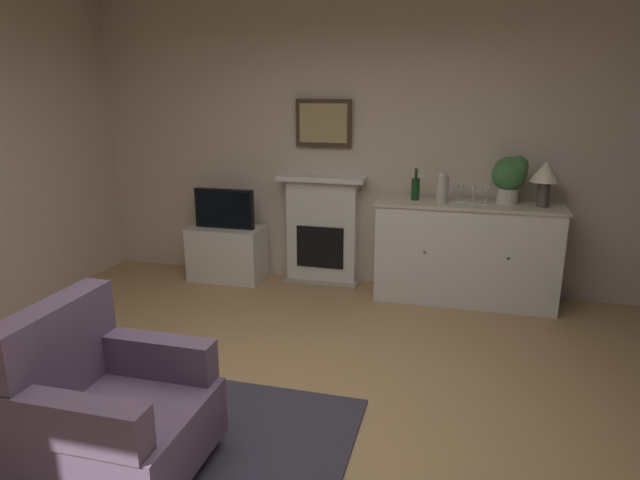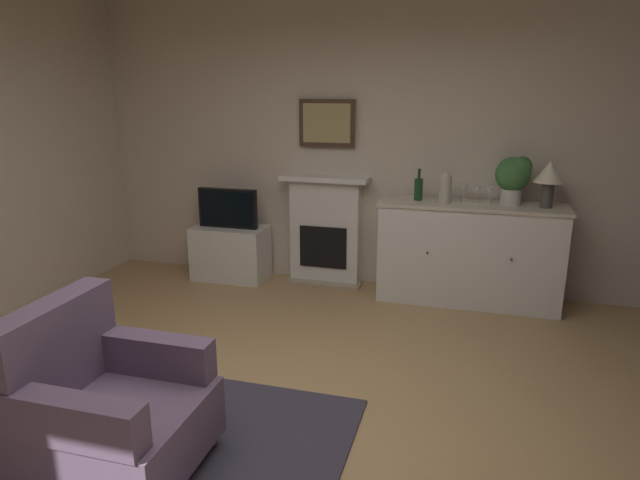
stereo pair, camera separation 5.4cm
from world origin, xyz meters
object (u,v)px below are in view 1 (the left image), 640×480
(wine_glass_left, at_px, (461,188))
(vase_decorative, at_px, (442,187))
(sideboard_cabinet, at_px, (465,253))
(wine_bottle, at_px, (415,188))
(framed_picture, at_px, (323,123))
(potted_plant_small, at_px, (510,175))
(table_lamp, at_px, (546,175))
(tv_set, at_px, (224,209))
(tv_cabinet, at_px, (227,253))
(wine_glass_center, at_px, (474,190))
(armchair, at_px, (108,410))
(fireplace_unit, at_px, (322,230))
(wine_glass_right, at_px, (487,191))

(wine_glass_left, relative_size, vase_decorative, 0.59)
(sideboard_cabinet, bearing_deg, wine_bottle, 177.73)
(framed_picture, distance_m, potted_plant_small, 1.79)
(table_lamp, bearing_deg, tv_set, -179.84)
(wine_bottle, bearing_deg, tv_set, -179.17)
(wine_bottle, bearing_deg, tv_cabinet, -179.88)
(wine_glass_center, xyz_separation_m, armchair, (-1.73, -2.94, -0.67))
(framed_picture, relative_size, wine_glass_left, 3.33)
(framed_picture, relative_size, tv_cabinet, 0.73)
(wine_glass_center, xyz_separation_m, tv_cabinet, (-2.41, 0.02, -0.78))
(framed_picture, height_order, wine_bottle, framed_picture)
(tv_set, bearing_deg, table_lamp, 0.16)
(vase_decorative, distance_m, tv_cabinet, 2.28)
(framed_picture, bearing_deg, tv_cabinet, -167.99)
(fireplace_unit, xyz_separation_m, tv_set, (-0.98, -0.19, 0.20))
(fireplace_unit, bearing_deg, potted_plant_small, -4.34)
(wine_bottle, xyz_separation_m, tv_set, (-1.90, -0.03, -0.29))
(fireplace_unit, height_order, tv_set, fireplace_unit)
(wine_bottle, relative_size, armchair, 0.32)
(vase_decorative, xyz_separation_m, tv_cabinet, (-2.14, 0.06, -0.80))
(wine_glass_right, bearing_deg, sideboard_cabinet, 168.20)
(wine_glass_left, bearing_deg, fireplace_unit, 173.99)
(sideboard_cabinet, xyz_separation_m, wine_bottle, (-0.48, 0.02, 0.57))
(table_lamp, xyz_separation_m, potted_plant_small, (-0.28, 0.05, -0.02))
(vase_decorative, relative_size, tv_set, 0.45)
(wine_glass_center, bearing_deg, tv_set, -179.88)
(tv_cabinet, bearing_deg, framed_picture, 12.01)
(framed_picture, bearing_deg, wine_glass_left, -7.94)
(wine_glass_left, distance_m, tv_cabinet, 2.43)
(sideboard_cabinet, height_order, wine_glass_center, wine_glass_center)
(wine_bottle, relative_size, wine_glass_left, 1.76)
(table_lamp, xyz_separation_m, wine_glass_right, (-0.47, -0.03, -0.16))
(sideboard_cabinet, xyz_separation_m, armchair, (-1.70, -2.94, -0.09))
(wine_glass_left, height_order, armchair, wine_glass_left)
(tv_set, height_order, potted_plant_small, potted_plant_small)
(fireplace_unit, relative_size, table_lamp, 2.75)
(framed_picture, xyz_separation_m, tv_set, (-0.98, -0.23, -0.85))
(tv_set, height_order, armchair, tv_set)
(vase_decorative, bearing_deg, wine_glass_right, 3.13)
(wine_glass_left, bearing_deg, table_lamp, -3.11)
(sideboard_cabinet, xyz_separation_m, wine_glass_left, (-0.08, 0.04, 0.59))
(wine_glass_left, bearing_deg, tv_cabinet, -179.44)
(wine_bottle, height_order, armchair, wine_bottle)
(fireplace_unit, bearing_deg, sideboard_cabinet, -7.19)
(sideboard_cabinet, bearing_deg, wine_glass_left, 154.98)
(wine_bottle, distance_m, tv_set, 1.92)
(framed_picture, bearing_deg, potted_plant_small, -5.82)
(tv_set, bearing_deg, wine_glass_left, 1.14)
(sideboard_cabinet, relative_size, vase_decorative, 5.84)
(vase_decorative, distance_m, tv_set, 2.16)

